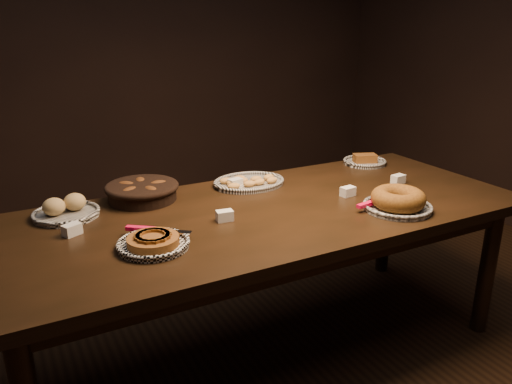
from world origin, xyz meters
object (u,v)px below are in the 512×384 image
madeleine_platter (249,182)px  bundt_cake_plate (398,201)px  apple_tart_plate (153,242)px  buffet_table (267,224)px

madeleine_platter → bundt_cake_plate: 0.76m
madeleine_platter → bundt_cake_plate: (0.43, -0.63, 0.02)m
apple_tart_plate → madeleine_platter: bearing=51.6°
buffet_table → apple_tart_plate: (-0.58, -0.15, 0.09)m
buffet_table → apple_tart_plate: 0.60m
buffet_table → bundt_cake_plate: size_ratio=7.04×
apple_tart_plate → bundt_cake_plate: bearing=7.6°
buffet_table → apple_tart_plate: size_ratio=7.72×
apple_tart_plate → madeleine_platter: (0.66, 0.50, -0.00)m
madeleine_platter → bundt_cake_plate: bundt_cake_plate is taller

